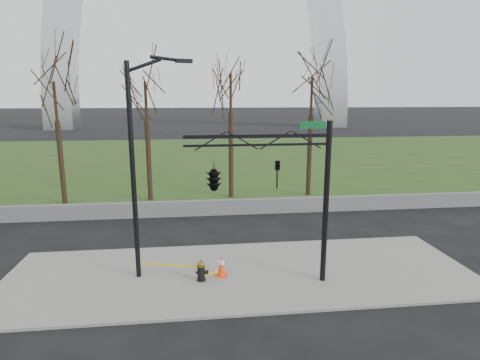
{
  "coord_description": "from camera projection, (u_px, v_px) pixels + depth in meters",
  "views": [
    {
      "loc": [
        -1.71,
        -14.0,
        6.78
      ],
      "look_at": [
        0.18,
        2.0,
        3.35
      ],
      "focal_mm": 29.18,
      "sensor_mm": 36.0,
      "label": 1
    }
  ],
  "objects": [
    {
      "name": "street_light",
      "position": [
        139.0,
        156.0,
        13.98
      ],
      "size": [
        2.34,
        0.83,
        8.21
      ],
      "rotation": [
        0.0,
        0.0,
        0.28
      ],
      "color": "black",
      "rests_on": "ground"
    },
    {
      "name": "grass_strip",
      "position": [
        210.0,
        158.0,
        44.34
      ],
      "size": [
        120.0,
        40.0,
        0.06
      ],
      "primitive_type": "cube",
      "color": "#243D16",
      "rests_on": "ground"
    },
    {
      "name": "traffic_cone",
      "position": [
        221.0,
        266.0,
        14.79
      ],
      "size": [
        0.4,
        0.4,
        0.78
      ],
      "rotation": [
        0.0,
        0.0,
        -0.01
      ],
      "color": "#FF410D",
      "rests_on": "sidewalk"
    },
    {
      "name": "ground",
      "position": [
        242.0,
        275.0,
        15.2
      ],
      "size": [
        500.0,
        500.0,
        0.0
      ],
      "primitive_type": "plane",
      "color": "black",
      "rests_on": "ground"
    },
    {
      "name": "sidewalk",
      "position": [
        242.0,
        273.0,
        15.19
      ],
      "size": [
        18.0,
        6.0,
        0.1
      ],
      "primitive_type": "cube",
      "color": "gray",
      "rests_on": "ground"
    },
    {
      "name": "guardrail",
      "position": [
        225.0,
        207.0,
        22.88
      ],
      "size": [
        60.0,
        0.3,
        0.9
      ],
      "primitive_type": "cube",
      "color": "#59595B",
      "rests_on": "ground"
    },
    {
      "name": "caution_tape",
      "position": [
        180.0,
        267.0,
        14.59
      ],
      "size": [
        3.13,
        0.65,
        0.42
      ],
      "color": "yellow",
      "rests_on": "ground"
    },
    {
      "name": "traffic_signal_mast",
      "position": [
        236.0,
        176.0,
        13.31
      ],
      "size": [
        5.1,
        2.49,
        6.0
      ],
      "rotation": [
        0.0,
        0.0,
        0.01
      ],
      "color": "black",
      "rests_on": "ground"
    },
    {
      "name": "fire_hydrant",
      "position": [
        201.0,
        271.0,
        14.42
      ],
      "size": [
        0.51,
        0.33,
        0.81
      ],
      "rotation": [
        0.0,
        0.0,
        -0.17
      ],
      "color": "black",
      "rests_on": "sidewalk"
    },
    {
      "name": "tree_row",
      "position": [
        105.0,
        134.0,
        25.08
      ],
      "size": [
        31.17,
        4.0,
        8.93
      ],
      "color": "black",
      "rests_on": "ground"
    }
  ]
}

